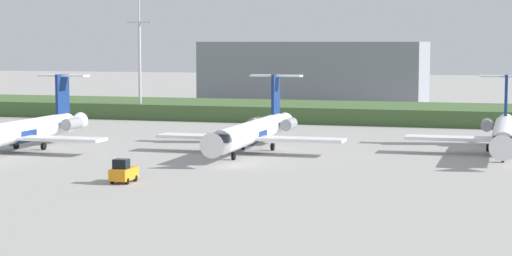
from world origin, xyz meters
The scene contains 8 objects.
ground_plane centered at (0.00, 30.00, 0.00)m, with size 500.00×500.00×0.00m, color #9E9B96.
grass_berm centered at (0.00, 60.09, 1.33)m, with size 320.00×20.00×2.66m, color #426033.
regional_jet_nearest centered at (-27.84, 5.79, 2.54)m, with size 22.81×31.00×9.00m.
regional_jet_second centered at (-0.65, 13.08, 2.54)m, with size 22.81×31.00×9.00m.
regional_jet_third centered at (28.48, 19.34, 2.54)m, with size 22.81×31.00×9.00m.
antenna_mast centered at (-32.37, 52.24, 10.50)m, with size 4.40×0.50×25.38m.
distant_hangar centered at (-10.98, 95.64, 6.64)m, with size 45.35×22.89×13.28m, color gray.
baggage_tug centered at (-5.67, -13.54, 1.00)m, with size 1.72×3.20×2.30m.
Camera 1 is at (29.63, -90.86, 13.19)m, focal length 63.32 mm.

